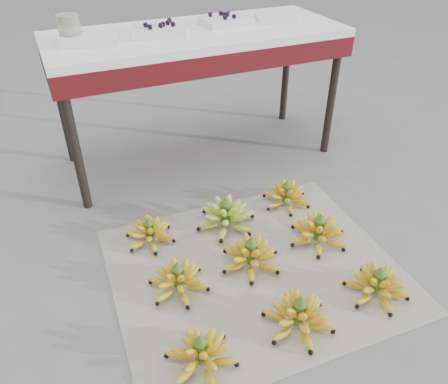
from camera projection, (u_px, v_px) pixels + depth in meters
name	position (u px, v px, depth m)	size (l,w,h in m)	color
ground	(262.00, 258.00, 2.04)	(60.00, 60.00, 0.00)	slate
newspaper_mat	(255.00, 269.00, 1.97)	(1.25, 1.05, 0.01)	white
bunch_front_left	(201.00, 354.00, 1.55)	(0.34, 0.34, 0.16)	gold
bunch_front_center	(299.00, 316.00, 1.68)	(0.28, 0.28, 0.17)	gold
bunch_front_right	(377.00, 285.00, 1.82)	(0.30, 0.30, 0.16)	gold
bunch_mid_left	(179.00, 280.00, 1.84)	(0.29, 0.29, 0.16)	gold
bunch_mid_center	(251.00, 255.00, 1.96)	(0.28, 0.28, 0.17)	gold
bunch_mid_right	(318.00, 232.00, 2.09)	(0.36, 0.36, 0.17)	gold
bunch_back_left	(150.00, 233.00, 2.10)	(0.28, 0.28, 0.15)	gold
bunch_back_center	(226.00, 216.00, 2.19)	(0.38, 0.38, 0.18)	#76A634
bunch_back_right	(286.00, 196.00, 2.35)	(0.26, 0.26, 0.16)	gold
vendor_table	(197.00, 47.00, 2.44)	(1.64, 0.66, 0.79)	black
tray_far_left	(90.00, 39.00, 2.17)	(0.31, 0.25, 0.04)	silver
tray_left	(158.00, 30.00, 2.29)	(0.32, 0.26, 0.07)	silver
tray_right	(226.00, 21.00, 2.46)	(0.28, 0.21, 0.07)	silver
tray_far_right	(275.00, 18.00, 2.54)	(0.26, 0.21, 0.04)	silver
glass_jar	(70.00, 29.00, 2.14)	(0.11, 0.11, 0.14)	beige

